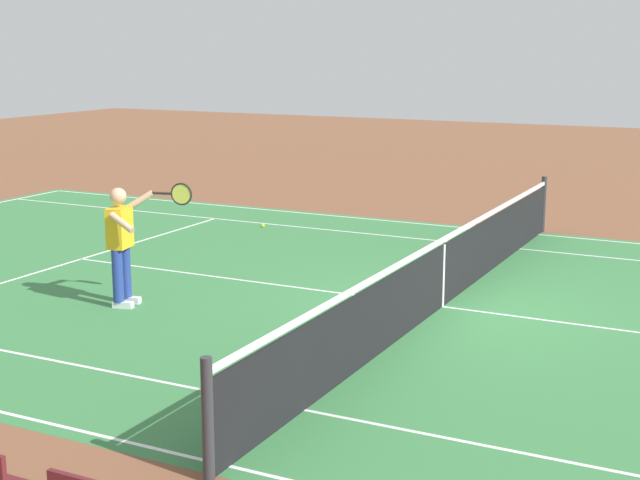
{
  "coord_description": "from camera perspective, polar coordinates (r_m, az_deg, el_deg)",
  "views": [
    {
      "loc": [
        -4.0,
        11.7,
        3.56
      ],
      "look_at": [
        1.6,
        0.57,
        0.9
      ],
      "focal_mm": 51.71,
      "sensor_mm": 36.0,
      "label": 1
    }
  ],
  "objects": [
    {
      "name": "court_slab",
      "position": [
        12.86,
        7.54,
        -4.11
      ],
      "size": [
        24.2,
        11.4,
        0.0
      ],
      "primitive_type": "cube",
      "color": "#387A42",
      "rests_on": "ground_plane"
    },
    {
      "name": "tennis_player_near",
      "position": [
        12.89,
        -12.11,
        0.01
      ],
      "size": [
        1.0,
        0.85,
        1.7
      ],
      "color": "navy",
      "rests_on": "ground_plane"
    },
    {
      "name": "ground_plane",
      "position": [
        12.86,
        7.54,
        -4.11
      ],
      "size": [
        60.0,
        60.0,
        0.0
      ],
      "primitive_type": "plane",
      "color": "brown"
    },
    {
      "name": "tennis_net",
      "position": [
        12.73,
        7.6,
        -1.99
      ],
      "size": [
        0.1,
        11.7,
        1.08
      ],
      "color": "#2D2D33",
      "rests_on": "ground_plane"
    },
    {
      "name": "tennis_ball",
      "position": [
        18.26,
        -3.55,
        0.9
      ],
      "size": [
        0.07,
        0.07,
        0.07
      ],
      "primitive_type": "sphere",
      "color": "#CCE01E",
      "rests_on": "ground_plane"
    },
    {
      "name": "court_line_markings",
      "position": [
        12.86,
        7.54,
        -4.1
      ],
      "size": [
        23.85,
        11.05,
        0.01
      ],
      "color": "white",
      "rests_on": "ground_plane"
    }
  ]
}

